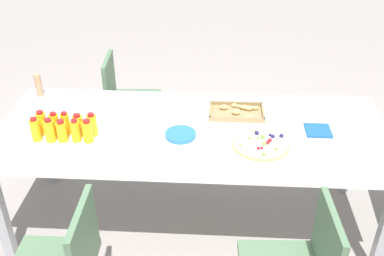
# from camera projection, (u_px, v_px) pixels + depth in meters

# --- Properties ---
(ground_plane) EXTENTS (12.00, 12.00, 0.00)m
(ground_plane) POSITION_uv_depth(u_px,v_px,m) (193.00, 220.00, 3.08)
(ground_plane) COLOR gray
(party_table) EXTENTS (2.37, 0.95, 0.74)m
(party_table) POSITION_uv_depth(u_px,v_px,m) (193.00, 137.00, 2.73)
(party_table) COLOR white
(party_table) RESTS_ON ground_plane
(chair_far_left) EXTENTS (0.42, 0.42, 0.83)m
(chair_far_left) POSITION_uv_depth(u_px,v_px,m) (126.00, 97.00, 3.57)
(chair_far_left) COLOR #4C6B4C
(chair_far_left) RESTS_ON ground_plane
(juice_bottle_0) EXTENTS (0.06, 0.06, 0.15)m
(juice_bottle_0) POSITION_uv_depth(u_px,v_px,m) (35.00, 130.00, 2.55)
(juice_bottle_0) COLOR #FAAD14
(juice_bottle_0) RESTS_ON party_table
(juice_bottle_1) EXTENTS (0.06, 0.06, 0.15)m
(juice_bottle_1) POSITION_uv_depth(u_px,v_px,m) (50.00, 131.00, 2.55)
(juice_bottle_1) COLOR #F9AB14
(juice_bottle_1) RESTS_ON party_table
(juice_bottle_2) EXTENTS (0.06, 0.06, 0.13)m
(juice_bottle_2) POSITION_uv_depth(u_px,v_px,m) (62.00, 131.00, 2.55)
(juice_bottle_2) COLOR #F9AB14
(juice_bottle_2) RESTS_ON party_table
(juice_bottle_3) EXTENTS (0.05, 0.05, 0.14)m
(juice_bottle_3) POSITION_uv_depth(u_px,v_px,m) (75.00, 131.00, 2.55)
(juice_bottle_3) COLOR #FAAC14
(juice_bottle_3) RESTS_ON party_table
(juice_bottle_4) EXTENTS (0.06, 0.06, 0.14)m
(juice_bottle_4) POSITION_uv_depth(u_px,v_px,m) (88.00, 131.00, 2.54)
(juice_bottle_4) COLOR #FAAB14
(juice_bottle_4) RESTS_ON party_table
(juice_bottle_5) EXTENTS (0.06, 0.06, 0.15)m
(juice_bottle_5) POSITION_uv_depth(u_px,v_px,m) (42.00, 123.00, 2.62)
(juice_bottle_5) COLOR #FAAE14
(juice_bottle_5) RESTS_ON party_table
(juice_bottle_6) EXTENTS (0.06, 0.06, 0.14)m
(juice_bottle_6) POSITION_uv_depth(u_px,v_px,m) (55.00, 124.00, 2.62)
(juice_bottle_6) COLOR #F9AE14
(juice_bottle_6) RESTS_ON party_table
(juice_bottle_7) EXTENTS (0.05, 0.05, 0.14)m
(juice_bottle_7) POSITION_uv_depth(u_px,v_px,m) (65.00, 124.00, 2.61)
(juice_bottle_7) COLOR #F9AD14
(juice_bottle_7) RESTS_ON party_table
(juice_bottle_8) EXTENTS (0.06, 0.06, 0.14)m
(juice_bottle_8) POSITION_uv_depth(u_px,v_px,m) (78.00, 125.00, 2.60)
(juice_bottle_8) COLOR #FAAE14
(juice_bottle_8) RESTS_ON party_table
(juice_bottle_9) EXTENTS (0.06, 0.06, 0.14)m
(juice_bottle_9) POSITION_uv_depth(u_px,v_px,m) (92.00, 125.00, 2.60)
(juice_bottle_9) COLOR #FAAD14
(juice_bottle_9) RESTS_ON party_table
(fruit_pizza) EXTENTS (0.33, 0.33, 0.05)m
(fruit_pizza) POSITION_uv_depth(u_px,v_px,m) (261.00, 143.00, 2.53)
(fruit_pizza) COLOR tan
(fruit_pizza) RESTS_ON party_table
(snack_tray) EXTENTS (0.35, 0.22, 0.04)m
(snack_tray) POSITION_uv_depth(u_px,v_px,m) (238.00, 112.00, 2.84)
(snack_tray) COLOR olive
(snack_tray) RESTS_ON party_table
(plate_stack) EXTENTS (0.18, 0.18, 0.02)m
(plate_stack) POSITION_uv_depth(u_px,v_px,m) (181.00, 135.00, 2.61)
(plate_stack) COLOR blue
(plate_stack) RESTS_ON party_table
(napkin_stack) EXTENTS (0.15, 0.15, 0.01)m
(napkin_stack) POSITION_uv_depth(u_px,v_px,m) (318.00, 131.00, 2.66)
(napkin_stack) COLOR #194CA5
(napkin_stack) RESTS_ON party_table
(cardboard_tube) EXTENTS (0.04, 0.04, 0.16)m
(cardboard_tube) POSITION_uv_depth(u_px,v_px,m) (39.00, 85.00, 3.02)
(cardboard_tube) COLOR #9E7A56
(cardboard_tube) RESTS_ON party_table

